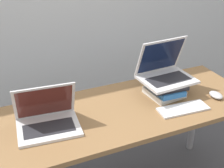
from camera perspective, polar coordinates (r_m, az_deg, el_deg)
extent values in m
cube|color=brown|center=(1.84, 0.44, -5.28)|extent=(1.76, 0.62, 0.03)
cylinder|color=gray|center=(2.59, 14.86, -5.12)|extent=(0.05, 0.05, 0.71)
cube|color=silver|center=(1.71, -11.50, -7.86)|extent=(0.35, 0.28, 0.02)
cube|color=#232328|center=(1.69, -11.46, -7.88)|extent=(0.28, 0.15, 0.00)
cube|color=silver|center=(1.71, -12.23, -3.13)|extent=(0.34, 0.13, 0.23)
cube|color=#4C1E19|center=(1.71, -12.21, -3.25)|extent=(0.30, 0.11, 0.20)
cube|color=white|center=(2.01, 9.53, -1.47)|extent=(0.22, 0.22, 0.04)
cube|color=#235693|center=(1.98, 9.67, -0.65)|extent=(0.17, 0.25, 0.03)
cube|color=black|center=(1.98, 9.57, 0.17)|extent=(0.24, 0.25, 0.02)
cube|color=silver|center=(1.98, 10.00, 0.85)|extent=(0.33, 0.27, 0.02)
cube|color=#232328|center=(1.96, 10.28, 0.91)|extent=(0.27, 0.15, 0.00)
cube|color=silver|center=(1.99, 8.88, 5.12)|extent=(0.33, 0.11, 0.24)
cube|color=#0F1938|center=(1.98, 8.95, 5.04)|extent=(0.29, 0.09, 0.21)
cube|color=silver|center=(1.88, 12.88, -4.45)|extent=(0.31, 0.13, 0.01)
cube|color=silver|center=(1.88, 12.90, -4.27)|extent=(0.28, 0.11, 0.00)
ellipsoid|color=#B2B2B7|center=(2.06, 18.47, -1.93)|extent=(0.07, 0.10, 0.03)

